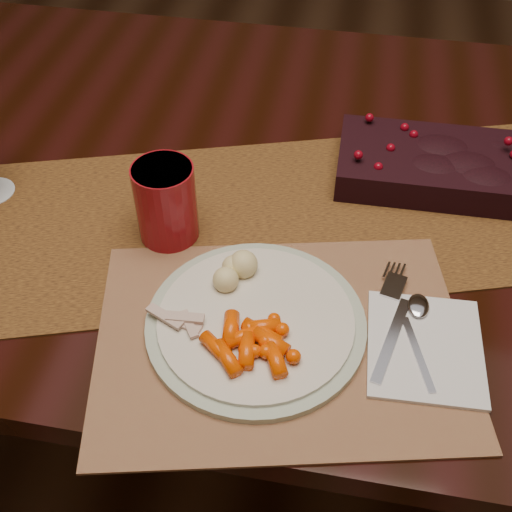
% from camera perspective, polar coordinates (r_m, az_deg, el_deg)
% --- Properties ---
extents(floor, '(5.00, 5.00, 0.00)m').
position_cam_1_polar(floor, '(1.62, 2.45, -13.90)').
color(floor, black).
rests_on(floor, ground).
extents(dining_table, '(1.80, 1.00, 0.75)m').
position_cam_1_polar(dining_table, '(1.31, 2.95, -5.59)').
color(dining_table, black).
rests_on(dining_table, floor).
extents(table_runner, '(1.79, 0.89, 0.00)m').
position_cam_1_polar(table_runner, '(0.96, -0.22, 3.37)').
color(table_runner, '#33200C').
rests_on(table_runner, dining_table).
extents(centerpiece, '(0.33, 0.17, 0.06)m').
position_cam_1_polar(centerpiece, '(1.05, 16.33, 7.99)').
color(centerpiece, black).
rests_on(centerpiece, table_runner).
extents(placemat_main, '(0.52, 0.43, 0.00)m').
position_cam_1_polar(placemat_main, '(0.81, 2.19, -7.41)').
color(placemat_main, brown).
rests_on(placemat_main, dining_table).
extents(dinner_plate, '(0.29, 0.29, 0.02)m').
position_cam_1_polar(dinner_plate, '(0.81, -0.02, -5.91)').
color(dinner_plate, beige).
rests_on(dinner_plate, placemat_main).
extents(baby_carrots, '(0.11, 0.09, 0.02)m').
position_cam_1_polar(baby_carrots, '(0.77, -0.20, -7.29)').
color(baby_carrots, '#E74400').
rests_on(baby_carrots, dinner_plate).
extents(mashed_potatoes, '(0.08, 0.07, 0.04)m').
position_cam_1_polar(mashed_potatoes, '(0.84, -2.34, -0.90)').
color(mashed_potatoes, beige).
rests_on(mashed_potatoes, dinner_plate).
extents(turkey_shreds, '(0.08, 0.07, 0.02)m').
position_cam_1_polar(turkey_shreds, '(0.81, -6.90, -4.94)').
color(turkey_shreds, beige).
rests_on(turkey_shreds, dinner_plate).
extents(napkin, '(0.15, 0.17, 0.01)m').
position_cam_1_polar(napkin, '(0.82, 14.79, -7.84)').
color(napkin, silver).
rests_on(napkin, placemat_main).
extents(fork, '(0.07, 0.18, 0.00)m').
position_cam_1_polar(fork, '(0.83, 11.99, -6.04)').
color(fork, silver).
rests_on(fork, napkin).
extents(spoon, '(0.07, 0.14, 0.00)m').
position_cam_1_polar(spoon, '(0.82, 14.20, -7.10)').
color(spoon, silver).
rests_on(spoon, napkin).
extents(red_cup, '(0.11, 0.11, 0.12)m').
position_cam_1_polar(red_cup, '(0.90, -8.01, 4.75)').
color(red_cup, maroon).
rests_on(red_cup, placemat_main).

